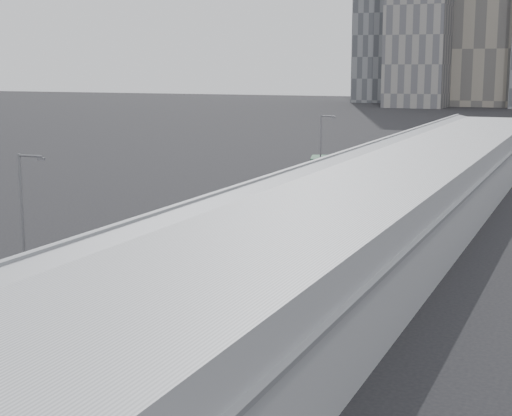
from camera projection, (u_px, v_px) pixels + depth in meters
The scene contains 16 objects.
sidewalk at pixel (298, 272), 57.12m from camera, with size 10.00×170.00×0.12m, color gray.
lane_line at pixel (172, 259), 61.26m from camera, with size 0.12×160.00×0.02m, color gold.
depot at pixel (352, 230), 54.94m from camera, with size 12.45×160.40×7.20m.
bus_2 at pixel (45, 326), 40.61m from camera, with size 3.59×12.43×3.58m.
bus_3 at pixel (183, 259), 54.10m from camera, with size 3.93×14.13×4.08m.
bus_4 at pixel (243, 230), 64.43m from camera, with size 3.83×12.94×3.73m.
bus_5 at pixel (313, 202), 78.15m from camera, with size 2.82×12.61×3.68m.
bus_6 at pixel (352, 180), 92.74m from camera, with size 3.82×13.06×3.76m.
bus_7 at pixel (384, 169), 103.81m from camera, with size 3.50×12.63×3.64m.
tree_1 at pixel (53, 323), 36.05m from camera, with size 1.67×1.67×4.02m.
tree_2 at pixel (248, 217), 56.85m from camera, with size 2.62×2.62×5.33m.
tree_3 at pixel (342, 186), 77.46m from camera, with size 2.56×2.56×4.49m.
street_lamp_near at pixel (25, 217), 49.50m from camera, with size 2.04×0.22×9.44m.
street_lamp_far at pixel (322, 144), 100.88m from camera, with size 2.04×0.22×8.73m.
shipping_container at pixel (320, 166), 108.29m from camera, with size 2.39×5.28×2.59m, color #113A21.
suv at pixel (389, 151), 132.22m from camera, with size 2.90×6.29×1.75m, color black.
Camera 1 is at (28.33, 3.00, 14.74)m, focal length 55.00 mm.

